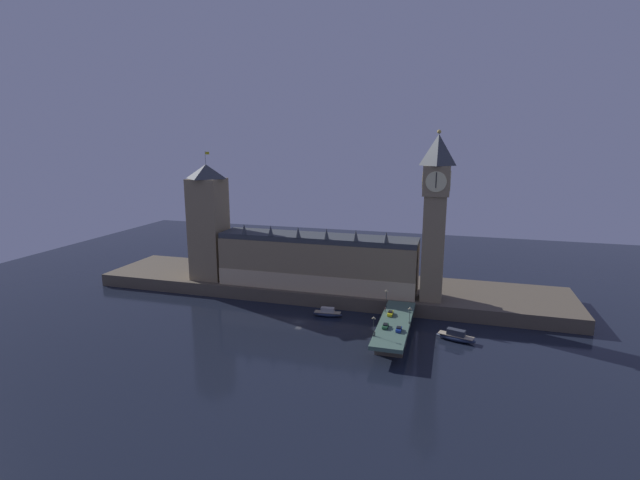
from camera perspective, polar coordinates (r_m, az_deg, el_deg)
The scene contains 16 objects.
ground_plane at distance 188.52m, azimuth -2.69°, elevation -10.06°, with size 400.00×400.00×0.00m, color black.
embankment at distance 222.58m, azimuth 0.57°, elevation -5.75°, with size 220.00×42.00×5.84m.
parliament_hall at distance 209.58m, azimuth -0.37°, elevation -2.64°, with size 89.57×17.68×28.78m.
clock_tower at distance 193.22m, azimuth 13.97°, elevation 3.28°, with size 10.83×10.94×69.55m.
victoria_tower at distance 227.24m, azimuth -13.56°, elevation 2.17°, with size 15.27×15.27×60.69m.
bridge at distance 174.35m, azimuth 9.15°, elevation -10.58°, with size 11.11×46.00×6.40m.
car_northbound_lead at distance 179.52m, azimuth 8.66°, elevation -8.89°, with size 1.98×4.72×1.57m.
car_northbound_trail at distance 167.77m, azimuth 8.06°, elevation -10.42°, with size 2.02×4.44×1.46m.
car_southbound_lead at distance 165.65m, azimuth 9.67°, elevation -10.77°, with size 1.96×3.98×1.51m.
pedestrian_near_rail at distance 160.68m, azimuth 6.75°, elevation -11.37°, with size 0.38×0.38×1.57m.
pedestrian_far_rail at distance 182.49m, azimuth 8.02°, elevation -8.44°, with size 0.38×0.38×1.85m.
street_lamp_near at distance 159.05m, azimuth 6.62°, elevation -10.24°, with size 1.34×0.60×6.95m.
street_lamp_mid at distance 171.68m, azimuth 10.98°, elevation -8.87°, with size 1.34×0.60×6.09m.
street_lamp_far at distance 186.31m, azimuth 8.17°, elevation -6.87°, with size 1.34×0.60×7.18m.
boat_upstream at distance 193.70m, azimuth 0.95°, elevation -8.99°, with size 12.50×4.54×3.80m.
boat_downstream at distance 178.30m, azimuth 16.37°, elevation -11.34°, with size 14.84×7.75×4.29m.
Camera 1 is at (57.19, -165.17, 70.62)m, focal length 26.00 mm.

